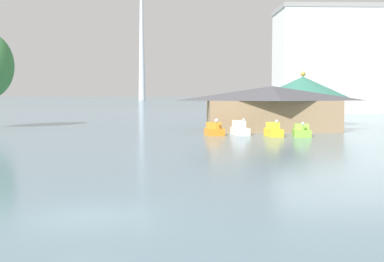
# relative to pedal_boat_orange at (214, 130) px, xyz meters

# --- Properties ---
(ground_plane) EXTENTS (2000.00, 2000.00, 0.00)m
(ground_plane) POSITION_rel_pedal_boat_orange_xyz_m (-6.88, -34.16, -0.54)
(ground_plane) COLOR slate
(pedal_boat_orange) EXTENTS (2.01, 2.47, 1.76)m
(pedal_boat_orange) POSITION_rel_pedal_boat_orange_xyz_m (0.00, 0.00, 0.00)
(pedal_boat_orange) COLOR orange
(pedal_boat_orange) RESTS_ON ground
(pedal_boat_white) EXTENTS (1.84, 2.88, 1.76)m
(pedal_boat_white) POSITION_rel_pedal_boat_orange_xyz_m (2.68, 0.46, 0.05)
(pedal_boat_white) COLOR white
(pedal_boat_white) RESTS_ON ground
(pedal_boat_yellow) EXTENTS (1.52, 2.97, 1.72)m
(pedal_boat_yellow) POSITION_rel_pedal_boat_orange_xyz_m (5.81, -1.33, 0.02)
(pedal_boat_yellow) COLOR yellow
(pedal_boat_yellow) RESTS_ON ground
(pedal_boat_lime) EXTENTS (1.88, 2.41, 1.50)m
(pedal_boat_lime) POSITION_rel_pedal_boat_orange_xyz_m (8.54, -1.73, -0.03)
(pedal_boat_lime) COLOR #8CCC3F
(pedal_boat_lime) RESTS_ON ground
(boathouse) EXTENTS (15.68, 7.23, 5.11)m
(boathouse) POSITION_rel_pedal_boat_orange_xyz_m (7.05, 5.87, 2.14)
(boathouse) COLOR #9E7F5B
(boathouse) RESTS_ON ground
(green_roof_pavilion) EXTENTS (12.42, 12.42, 7.32)m
(green_roof_pavilion) POSITION_rel_pedal_boat_orange_xyz_m (13.57, 17.84, 3.29)
(green_roof_pavilion) COLOR brown
(green_roof_pavilion) RESTS_ON ground
(background_building_block) EXTENTS (25.44, 14.69, 24.17)m
(background_building_block) POSITION_rel_pedal_boat_orange_xyz_m (32.34, 66.06, 11.56)
(background_building_block) COLOR silver
(background_building_block) RESTS_ON ground
(distant_broadcast_tower) EXTENTS (9.84, 9.84, 171.78)m
(distant_broadcast_tower) POSITION_rel_pedal_boat_orange_xyz_m (-31.67, 371.23, 77.41)
(distant_broadcast_tower) COLOR silver
(distant_broadcast_tower) RESTS_ON ground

